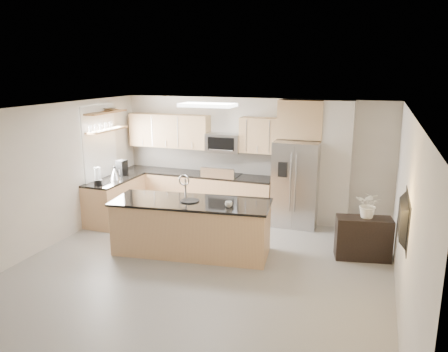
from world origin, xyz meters
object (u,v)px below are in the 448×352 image
at_px(refrigerator, 296,183).
at_px(coffee_maker, 122,168).
at_px(blender, 98,177).
at_px(kettle, 115,173).
at_px(range, 222,195).
at_px(island, 192,227).
at_px(bowl, 110,109).
at_px(cup, 229,204).
at_px(microwave, 224,143).
at_px(television, 399,219).
at_px(credenza, 363,238).
at_px(flower_vase, 370,198).
at_px(platter, 190,201).

distance_m(refrigerator, coffee_maker, 3.82).
xyz_separation_m(refrigerator, blender, (-3.73, -1.58, 0.19)).
bearing_deg(kettle, range, 28.47).
bearing_deg(island, bowl, 144.29).
distance_m(range, island, 2.13).
height_order(cup, kettle, kettle).
relative_size(microwave, television, 0.71).
height_order(refrigerator, cup, refrigerator).
distance_m(refrigerator, blender, 4.06).
bearing_deg(cup, island, 172.24).
xyz_separation_m(island, kettle, (-2.21, 1.02, 0.57)).
xyz_separation_m(range, kettle, (-2.02, -1.10, 0.57)).
distance_m(credenza, blender, 5.21).
height_order(coffee_maker, flower_vase, flower_vase).
distance_m(cup, flower_vase, 2.38).
bearing_deg(island, platter, -142.90).
height_order(refrigerator, bowl, bowl).
bearing_deg(coffee_maker, microwave, 21.71).
bearing_deg(platter, cup, -6.09).
xyz_separation_m(cup, coffee_maker, (-3.01, 1.51, 0.07)).
relative_size(credenza, cup, 7.41).
relative_size(cup, television, 0.12).
distance_m(cup, kettle, 3.15).
relative_size(microwave, island, 0.27).
bearing_deg(refrigerator, range, 178.40).
bearing_deg(bowl, microwave, 22.15).
height_order(microwave, refrigerator, microwave).
height_order(microwave, cup, microwave).
distance_m(range, platter, 2.20).
distance_m(platter, bowl, 3.11).
xyz_separation_m(blender, bowl, (-0.18, 0.84, 1.30)).
xyz_separation_m(island, cup, (0.73, -0.10, 0.52)).
height_order(refrigerator, island, refrigerator).
relative_size(refrigerator, island, 0.62).
distance_m(microwave, cup, 2.59).
xyz_separation_m(kettle, flower_vase, (5.15, -0.25, 0.04)).
xyz_separation_m(cup, flower_vase, (2.21, 0.87, 0.08)).
distance_m(coffee_maker, television, 6.11).
height_order(cup, bowl, bowl).
bearing_deg(island, television, -23.94).
bearing_deg(flower_vase, range, 156.62).
distance_m(range, bowl, 3.05).
xyz_separation_m(refrigerator, coffee_maker, (-3.75, -0.66, 0.19)).
relative_size(range, kettle, 4.01).
bearing_deg(cup, platter, 173.91).
distance_m(island, kettle, 2.50).
relative_size(credenza, flower_vase, 1.33).
xyz_separation_m(microwave, coffee_maker, (-2.09, -0.83, -0.55)).
bearing_deg(cup, blender, 168.85).
bearing_deg(refrigerator, bowl, -169.20).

